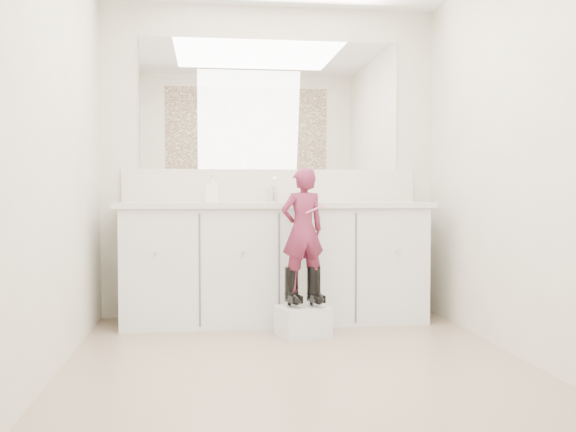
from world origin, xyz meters
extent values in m
plane|color=#8E765C|center=(0.00, 0.00, 0.00)|extent=(3.00, 3.00, 0.00)
plane|color=beige|center=(0.00, 1.50, 1.20)|extent=(2.60, 0.00, 2.60)
plane|color=beige|center=(0.00, -1.50, 1.20)|extent=(2.60, 0.00, 2.60)
plane|color=beige|center=(-1.30, 0.00, 1.20)|extent=(0.00, 3.00, 3.00)
plane|color=beige|center=(1.30, 0.00, 1.20)|extent=(0.00, 3.00, 3.00)
cube|color=silver|center=(0.00, 1.23, 0.42)|extent=(2.20, 0.55, 0.85)
cube|color=beige|center=(0.00, 1.21, 0.87)|extent=(2.28, 0.58, 0.04)
cube|color=beige|center=(0.00, 1.49, 1.02)|extent=(2.28, 0.03, 0.25)
cube|color=white|center=(0.00, 1.49, 1.64)|extent=(2.00, 0.02, 1.00)
cylinder|color=silver|center=(0.00, 1.38, 0.94)|extent=(0.08, 0.08, 0.10)
imported|color=beige|center=(0.26, 1.30, 0.93)|extent=(0.10, 0.10, 0.08)
imported|color=white|center=(-0.46, 1.20, 0.99)|extent=(0.10, 0.10, 0.20)
cube|color=silver|center=(0.13, 0.71, 0.10)|extent=(0.37, 0.33, 0.20)
imported|color=#A6335A|center=(0.13, 0.73, 0.71)|extent=(0.34, 0.27, 0.82)
cylinder|color=#D55387|center=(0.20, 0.65, 0.85)|extent=(0.13, 0.05, 0.06)
camera|label=1|loc=(-0.50, -3.49, 0.97)|focal=40.00mm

